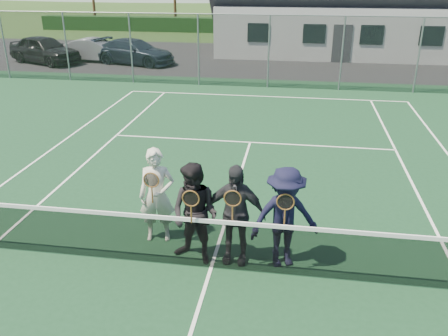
% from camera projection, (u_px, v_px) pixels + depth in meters
% --- Properties ---
extents(ground, '(220.00, 220.00, 0.00)m').
position_uv_depth(ground, '(276.00, 61.00, 26.30)').
color(ground, '#254017').
rests_on(ground, ground).
extents(court_surface, '(30.00, 30.00, 0.02)m').
position_uv_depth(court_surface, '(211.00, 268.00, 8.10)').
color(court_surface, '#14381E').
rests_on(court_surface, ground).
extents(tarmac_carpark, '(40.00, 12.00, 0.01)m').
position_uv_depth(tarmac_carpark, '(205.00, 59.00, 26.87)').
color(tarmac_carpark, black).
rests_on(tarmac_carpark, ground).
extents(hedge_row, '(40.00, 1.20, 1.10)m').
position_uv_depth(hedge_row, '(284.00, 26.00, 37.01)').
color(hedge_row, black).
rests_on(hedge_row, ground).
extents(car_a, '(4.62, 3.31, 1.46)m').
position_uv_depth(car_a, '(44.00, 49.00, 25.36)').
color(car_a, black).
rests_on(car_a, ground).
extents(car_b, '(3.82, 1.59, 1.23)m').
position_uv_depth(car_b, '(96.00, 50.00, 25.89)').
color(car_b, gray).
rests_on(car_b, ground).
extents(car_c, '(4.79, 2.94, 1.30)m').
position_uv_depth(car_c, '(135.00, 52.00, 25.19)').
color(car_c, '#17212F').
rests_on(car_c, ground).
extents(court_markings, '(11.03, 23.83, 0.01)m').
position_uv_depth(court_markings, '(211.00, 268.00, 8.09)').
color(court_markings, white).
rests_on(court_markings, court_surface).
extents(tennis_net, '(11.68, 0.08, 1.10)m').
position_uv_depth(tennis_net, '(211.00, 242.00, 7.89)').
color(tennis_net, slate).
rests_on(tennis_net, ground).
extents(perimeter_fence, '(30.07, 0.07, 3.02)m').
position_uv_depth(perimeter_fence, '(269.00, 52.00, 19.80)').
color(perimeter_fence, slate).
rests_on(perimeter_fence, ground).
extents(player_a, '(0.72, 0.55, 1.80)m').
position_uv_depth(player_a, '(157.00, 195.00, 8.64)').
color(player_a, beige).
rests_on(player_a, court_surface).
extents(player_b, '(1.06, 0.94, 1.80)m').
position_uv_depth(player_b, '(195.00, 214.00, 7.98)').
color(player_b, black).
rests_on(player_b, court_surface).
extents(player_c, '(1.07, 0.52, 1.80)m').
position_uv_depth(player_c, '(235.00, 214.00, 7.99)').
color(player_c, '#25262A').
rests_on(player_c, court_surface).
extents(player_d, '(1.32, 1.01, 1.80)m').
position_uv_depth(player_d, '(285.00, 218.00, 7.87)').
color(player_d, black).
rests_on(player_d, court_surface).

